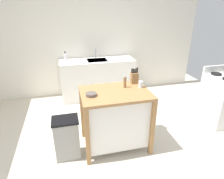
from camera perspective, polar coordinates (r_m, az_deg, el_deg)
ground_plane at (r=3.17m, az=-2.14°, el=-16.72°), size 6.65×6.65×0.00m
wall_back at (r=4.70m, az=-8.22°, el=14.17°), size 5.65×0.10×2.60m
kitchen_island at (r=2.94m, az=0.94°, el=-7.89°), size 0.98×0.71×0.92m
knife_block at (r=3.05m, az=6.57°, el=3.53°), size 0.11×0.09×0.25m
bowl_ceramic_small at (r=2.63m, az=-6.12°, el=-1.46°), size 0.15×0.15×0.04m
drinking_cup at (r=2.92m, az=8.44°, el=1.53°), size 0.07×0.07×0.09m
pepper_grinder at (r=2.87m, az=3.79°, el=2.24°), size 0.04×0.04×0.19m
trash_bin at (r=2.91m, az=-13.11°, el=-13.70°), size 0.36×0.28×0.63m
sink_counter at (r=4.61m, az=-4.28°, el=3.28°), size 1.69×0.60×0.91m
sink_faucet at (r=4.58m, az=-4.80°, el=10.47°), size 0.02×0.02×0.22m
bottle_hand_soap at (r=4.29m, az=-13.54°, el=9.08°), size 0.06×0.06×0.24m
stove at (r=4.10m, az=29.80°, el=-2.50°), size 0.60×0.60×1.03m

